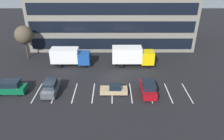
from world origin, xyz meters
TOP-DOWN VIEW (x-y plane):
  - ground_plane at (0.00, 0.00)m, footprint 120.00×120.00m
  - office_building at (0.00, 17.95)m, footprint 35.07×13.23m
  - lot_markings at (0.00, -4.44)m, footprint 22.54×5.40m
  - box_truck_yellow at (3.71, 5.06)m, footprint 7.77×2.57m
  - box_truck_blue at (-7.79, 5.07)m, footprint 7.22×2.39m
  - sedan_tan at (0.29, -4.63)m, footprint 4.01×1.68m
  - suv_forest at (-14.91, -4.49)m, footprint 4.57×1.94m
  - suv_charcoal at (-8.99, -4.41)m, footprint 1.94×4.57m
  - suv_maroon at (5.24, -4.75)m, footprint 1.98×4.67m
  - bare_tree at (-17.00, 8.58)m, footprint 3.51×3.51m

SIDE VIEW (x-z plane):
  - ground_plane at x=0.00m, z-range 0.00..0.00m
  - lot_markings at x=0.00m, z-range 0.00..0.01m
  - sedan_tan at x=0.29m, z-range -0.04..1.39m
  - suv_charcoal at x=-8.99m, z-range -0.03..2.03m
  - suv_forest at x=-14.91m, z-range -0.03..2.03m
  - suv_maroon at x=5.24m, z-range -0.04..2.08m
  - box_truck_blue at x=-7.79m, z-range 0.21..3.56m
  - box_truck_yellow at x=3.71m, z-range 0.23..3.83m
  - bare_tree at x=-17.00m, z-range 1.52..8.10m
  - office_building at x=0.00m, z-range 0.00..14.40m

